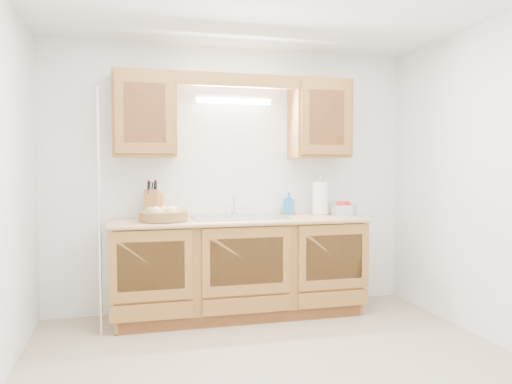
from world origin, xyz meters
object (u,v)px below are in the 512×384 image
object	(u,v)px
fruit_basket	(164,215)
apple_bowl	(343,209)
knife_block	(152,204)
paper_towel	(320,198)

from	to	relation	value
fruit_basket	apple_bowl	world-z (taller)	apple_bowl
fruit_basket	apple_bowl	xyz separation A→B (m)	(1.71, 0.12, 0.00)
fruit_basket	knife_block	distance (m)	0.26
fruit_basket	knife_block	size ratio (longest dim) A/B	1.26
knife_block	apple_bowl	bearing A→B (deg)	13.36
fruit_basket	apple_bowl	bearing A→B (deg)	4.06
knife_block	fruit_basket	bearing A→B (deg)	-53.50
fruit_basket	paper_towel	xyz separation A→B (m)	(1.51, 0.19, 0.10)
fruit_basket	paper_towel	world-z (taller)	paper_towel
paper_towel	fruit_basket	bearing A→B (deg)	-172.82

